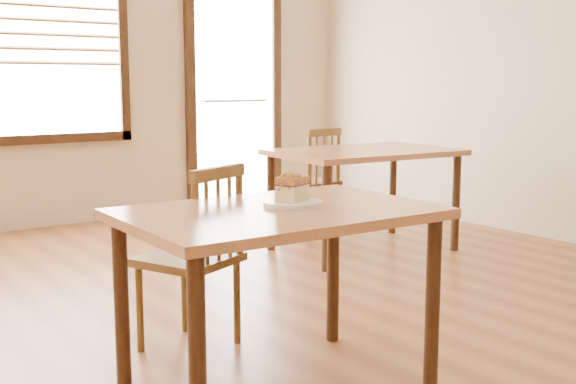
# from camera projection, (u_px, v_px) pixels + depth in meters

# --- Properties ---
(window_right) EXTENTS (1.76, 0.10, 1.96)m
(window_right) POSITION_uv_depth(u_px,v_px,m) (24.00, 10.00, 5.85)
(window_right) COLOR white
(window_right) RESTS_ON room_shell
(entry_door) EXTENTS (1.08, 0.06, 2.29)m
(entry_door) POSITION_uv_depth(u_px,v_px,m) (234.00, 86.00, 7.11)
(entry_door) COLOR white
(entry_door) RESTS_ON ground
(cafe_table_main) EXTENTS (1.23, 0.84, 0.75)m
(cafe_table_main) POSITION_uv_depth(u_px,v_px,m) (278.00, 233.00, 2.84)
(cafe_table_main) COLOR #B37245
(cafe_table_main) RESTS_ON ground
(cafe_chair_main) EXTENTS (0.52, 0.52, 0.88)m
(cafe_chair_main) POSITION_uv_depth(u_px,v_px,m) (195.00, 256.00, 3.33)
(cafe_chair_main) COLOR brown
(cafe_chair_main) RESTS_ON ground
(cafe_table_second) EXTENTS (1.36, 0.96, 0.75)m
(cafe_table_second) POSITION_uv_depth(u_px,v_px,m) (364.00, 162.00, 5.27)
(cafe_table_second) COLOR #B37245
(cafe_table_second) RESTS_ON ground
(cafe_chair_second) EXTENTS (0.45, 0.45, 0.88)m
(cafe_chair_second) POSITION_uv_depth(u_px,v_px,m) (311.00, 181.00, 5.81)
(cafe_chair_second) COLOR brown
(cafe_chair_second) RESTS_ON ground
(plate) EXTENTS (0.24, 0.24, 0.02)m
(plate) POSITION_uv_depth(u_px,v_px,m) (292.00, 203.00, 2.90)
(plate) COLOR white
(plate) RESTS_ON cafe_table_main
(cake_slice) EXTENTS (0.15, 0.13, 0.12)m
(cake_slice) POSITION_uv_depth(u_px,v_px,m) (292.00, 187.00, 2.89)
(cake_slice) COLOR #FFE690
(cake_slice) RESTS_ON plate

